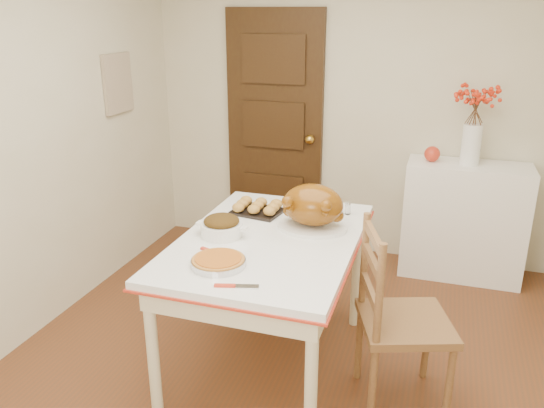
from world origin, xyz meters
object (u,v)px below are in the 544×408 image
(kitchen_table, at_px, (269,305))
(pumpkin_pie, at_px, (218,260))
(chair_oak, at_px, (406,318))
(sideboard, at_px, (463,221))
(turkey_platter, at_px, (313,207))

(kitchen_table, relative_size, pumpkin_pie, 5.21)
(kitchen_table, distance_m, chair_oak, 0.78)
(sideboard, bearing_deg, kitchen_table, -123.39)
(kitchen_table, bearing_deg, turkey_platter, 46.48)
(kitchen_table, relative_size, turkey_platter, 3.46)
(pumpkin_pie, bearing_deg, sideboard, 59.42)
(sideboard, bearing_deg, turkey_platter, -121.71)
(turkey_platter, bearing_deg, sideboard, 67.90)
(chair_oak, distance_m, turkey_platter, 0.78)
(turkey_platter, bearing_deg, chair_oak, -15.04)
(kitchen_table, xyz_separation_m, turkey_platter, (0.19, 0.20, 0.55))
(chair_oak, xyz_separation_m, turkey_platter, (-0.58, 0.26, 0.46))
(turkey_platter, bearing_deg, pumpkin_pie, -108.21)
(kitchen_table, bearing_deg, chair_oak, -4.49)
(pumpkin_pie, bearing_deg, chair_oak, 21.15)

